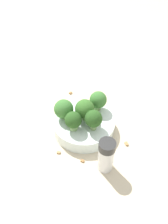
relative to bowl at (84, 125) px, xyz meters
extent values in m
plane|color=beige|center=(0.00, 0.00, -0.02)|extent=(3.00, 3.00, 0.00)
cylinder|color=silver|center=(0.00, 0.00, 0.00)|extent=(0.15, 0.15, 0.03)
cylinder|color=#7A9E5B|center=(-0.05, -0.01, 0.03)|extent=(0.02, 0.02, 0.02)
sphere|color=#3D7533|center=(-0.05, -0.01, 0.05)|extent=(0.05, 0.05, 0.05)
cylinder|color=#8EB770|center=(0.00, 0.01, 0.03)|extent=(0.02, 0.02, 0.03)
sphere|color=#386B28|center=(0.00, 0.01, 0.05)|extent=(0.05, 0.05, 0.05)
cylinder|color=#7A9E5B|center=(0.03, -0.02, 0.03)|extent=(0.02, 0.02, 0.03)
sphere|color=#28511E|center=(0.03, -0.02, 0.05)|extent=(0.04, 0.04, 0.04)
cylinder|color=#7A9E5B|center=(0.02, 0.05, 0.03)|extent=(0.02, 0.02, 0.02)
sphere|color=#3D7533|center=(0.02, 0.05, 0.05)|extent=(0.04, 0.04, 0.04)
cylinder|color=#84AD66|center=(-0.01, -0.03, 0.03)|extent=(0.02, 0.02, 0.02)
sphere|color=#28511E|center=(-0.01, -0.03, 0.05)|extent=(0.04, 0.04, 0.04)
cylinder|color=silver|center=(0.08, -0.09, 0.02)|extent=(0.03, 0.03, 0.07)
cylinder|color=#2D2D2D|center=(0.08, -0.09, 0.06)|extent=(0.04, 0.04, 0.02)
cube|color=#AD7F4C|center=(0.11, -0.01, -0.01)|extent=(0.01, 0.01, 0.01)
cube|color=olive|center=(-0.09, 0.12, -0.01)|extent=(0.01, 0.01, 0.01)
cube|color=olive|center=(0.03, -0.09, -0.01)|extent=(0.01, 0.01, 0.01)
cube|color=#AD7F4C|center=(-0.03, -0.09, -0.01)|extent=(0.01, 0.01, 0.01)
camera|label=1|loc=(0.12, -0.35, 0.41)|focal=35.00mm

